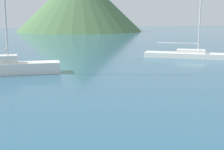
# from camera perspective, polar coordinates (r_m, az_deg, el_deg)

# --- Properties ---
(sailboat_middle) EXTENTS (7.97, 6.78, 9.09)m
(sailboat_middle) POSITION_cam_1_polar(r_m,az_deg,el_deg) (30.56, 14.25, 3.72)
(sailboat_middle) COLOR white
(sailboat_middle) RESTS_ON ground_plane
(hill_central) EXTENTS (34.57, 34.57, 16.25)m
(hill_central) POSITION_cam_1_polar(r_m,az_deg,el_deg) (88.65, -5.98, 13.22)
(hill_central) COLOR #476B42
(hill_central) RESTS_ON ground_plane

